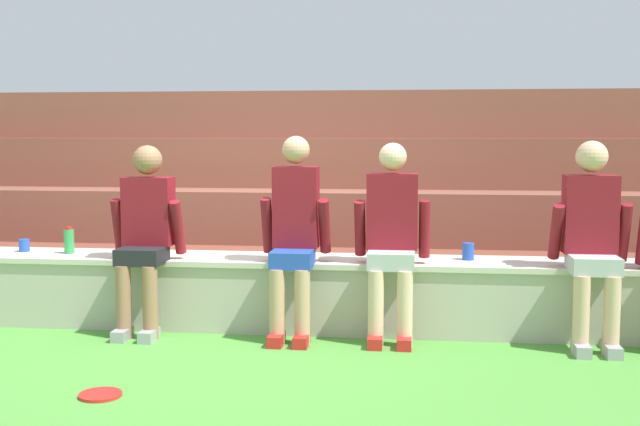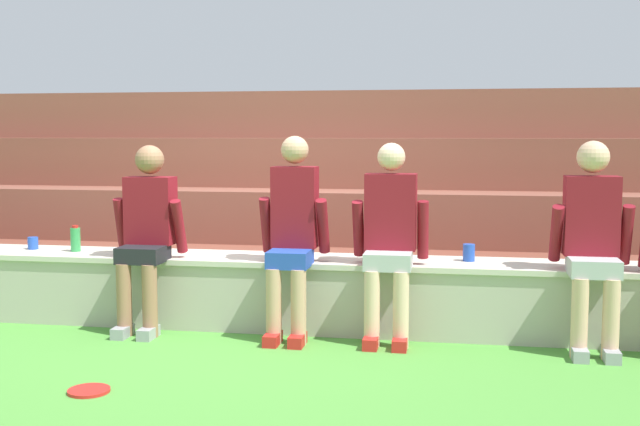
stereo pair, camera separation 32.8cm
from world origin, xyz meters
name	(u,v)px [view 1 (the left image)]	position (x,y,z in m)	size (l,w,h in m)	color
ground_plane	(235,334)	(0.00, 0.00, 0.00)	(80.00, 80.00, 0.00)	#4C9338
stone_seating_wall	(243,289)	(0.00, 0.27, 0.29)	(7.65, 0.59, 0.54)	#B7AF9E
brick_bleachers	(282,211)	(0.00, 2.11, 0.72)	(9.30, 2.21, 1.92)	brown
person_left_of_center	(145,232)	(-0.67, 0.00, 0.76)	(0.54, 0.55, 1.40)	#996B4C
person_center	(294,231)	(0.45, 0.00, 0.78)	(0.50, 0.57, 1.47)	tan
person_right_of_center	(392,234)	(1.15, 0.02, 0.76)	(0.55, 0.54, 1.42)	beige
person_far_right	(592,236)	(2.53, -0.01, 0.78)	(0.54, 0.56, 1.43)	#DBAD89
water_bottle_near_right	(69,241)	(-1.39, 0.27, 0.64)	(0.08, 0.08, 0.21)	green
plastic_cup_right_end	(468,251)	(1.71, 0.33, 0.60)	(0.09, 0.09, 0.13)	blue
plastic_cup_left_end	(24,245)	(-1.79, 0.32, 0.59)	(0.08, 0.08, 0.10)	blue
frisbee	(100,395)	(-0.44, -1.45, 0.01)	(0.24, 0.24, 0.02)	red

